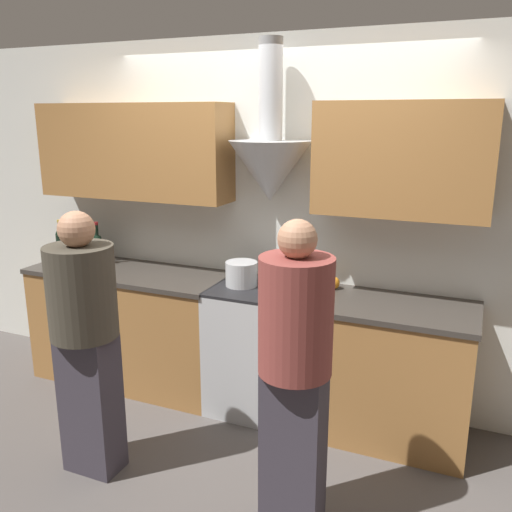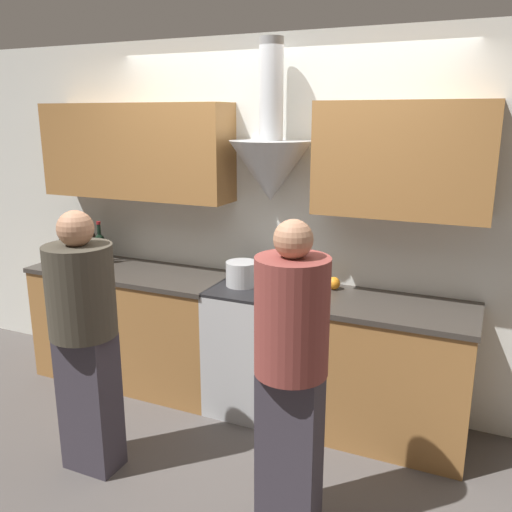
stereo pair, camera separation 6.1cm
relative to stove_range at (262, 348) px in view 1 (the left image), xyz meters
name	(u,v)px [view 1 (the left image)]	position (x,y,z in m)	size (l,w,h in m)	color
ground_plane	(241,431)	(0.00, -0.36, -0.46)	(12.00, 12.00, 0.00)	#4C4744
wall_back	(265,200)	(-0.09, 0.26, 1.02)	(8.40, 0.57, 2.60)	silver
counter_left	(132,325)	(-1.11, 0.00, 0.00)	(1.57, 0.62, 0.91)	#9E6B38
counter_right	(385,370)	(0.87, 0.00, 0.00)	(1.10, 0.62, 0.91)	#9E6B38
stove_range	(262,348)	(0.00, 0.00, 0.00)	(0.67, 0.60, 0.91)	#B7BABC
wine_bottle_0	(61,243)	(-1.81, 0.05, 0.59)	(0.08, 0.08, 0.33)	black
wine_bottle_1	(72,244)	(-1.72, 0.08, 0.58)	(0.07, 0.07, 0.31)	black
wine_bottle_2	(80,246)	(-1.63, 0.07, 0.58)	(0.08, 0.08, 0.30)	black
wine_bottle_3	(89,245)	(-1.53, 0.07, 0.59)	(0.08, 0.08, 0.36)	black
wine_bottle_4	(98,247)	(-1.43, 0.05, 0.59)	(0.07, 0.07, 0.34)	black
stock_pot	(241,274)	(-0.15, -0.01, 0.54)	(0.22, 0.22, 0.17)	#B7BABC
mixing_bowl	(282,285)	(0.15, -0.01, 0.49)	(0.26, 0.26, 0.08)	#B7BABC
orange_fruit	(333,283)	(0.46, 0.17, 0.49)	(0.09, 0.09, 0.09)	orange
person_foreground_left	(85,335)	(-0.65, -1.05, 0.40)	(0.38, 0.38, 1.57)	#38333D
person_foreground_right	(295,367)	(0.59, -1.02, 0.43)	(0.36, 0.36, 1.61)	#38333D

